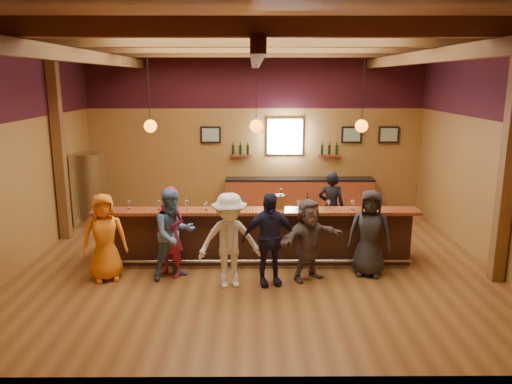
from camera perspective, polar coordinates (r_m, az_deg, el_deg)
room at (r=9.54m, az=0.01°, el=10.65°), size 9.04×9.00×4.52m
bar_counter at (r=10.09m, az=0.10°, el=-4.78°), size 6.30×1.07×1.11m
back_bar_cabinet at (r=13.61m, az=4.97°, el=-0.38°), size 4.00×0.52×0.95m
window at (r=13.53m, az=3.32°, el=6.34°), size 0.95×0.09×0.95m
framed_pictures at (r=13.60m, az=7.00°, el=6.51°), size 5.35×0.05×0.45m
wine_shelves at (r=13.52m, az=3.31°, el=4.50°), size 3.00×0.18×0.30m
pendant_lights at (r=9.51m, az=0.01°, el=7.60°), size 4.24×0.24×1.37m
stainless_fridge at (r=13.01m, az=-18.43°, el=0.30°), size 0.70×0.70×1.80m
customer_orange at (r=9.38m, az=-16.93°, el=-4.97°), size 0.90×0.74×1.60m
customer_redvest at (r=9.27m, az=-9.79°, el=-4.54°), size 0.73×0.66×1.68m
customer_denim at (r=9.18m, az=-9.38°, el=-4.75°), size 1.02×0.96×1.66m
customer_white at (r=8.67m, az=-3.05°, el=-5.57°), size 1.19×0.82×1.68m
customer_navy at (r=8.76m, az=1.48°, el=-5.40°), size 1.05×0.63×1.67m
customer_brown at (r=9.04m, az=5.98°, el=-5.44°), size 1.42×1.12×1.50m
customer_dark at (r=9.42m, az=12.86°, el=-4.59°), size 0.89×0.69×1.62m
bartender at (r=11.17m, az=8.58°, el=-1.71°), size 0.67×0.53×1.60m
ice_bucket at (r=9.70m, az=2.62°, el=-1.11°), size 0.24×0.24×0.26m
bottle_a at (r=9.74m, az=2.87°, el=-0.96°), size 0.08×0.08×0.37m
bottle_b at (r=9.70m, az=5.91°, el=-1.22°), size 0.07×0.07×0.31m
glass_a at (r=9.94m, az=-14.31°, el=-1.20°), size 0.08×0.08×0.18m
glass_b at (r=9.75m, az=-11.05°, el=-1.23°), size 0.08×0.08×0.19m
glass_c at (r=9.66m, az=-7.93°, el=-1.22°), size 0.09×0.09×0.20m
glass_d at (r=9.61m, az=-5.72°, el=-1.36°), size 0.07×0.07×0.17m
glass_e at (r=9.69m, az=-3.10°, el=-1.17°), size 0.08×0.08×0.17m
glass_f at (r=9.62m, az=4.87°, el=-1.27°), size 0.08×0.08×0.18m
glass_g at (r=9.81m, az=8.27°, el=-1.15°), size 0.07×0.07×0.17m
glass_h at (r=9.74m, az=11.03°, el=-1.22°), size 0.09×0.09×0.20m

